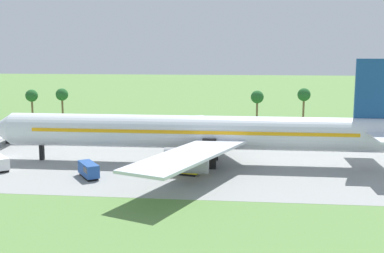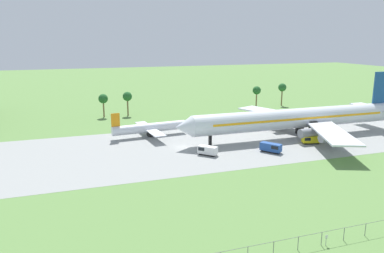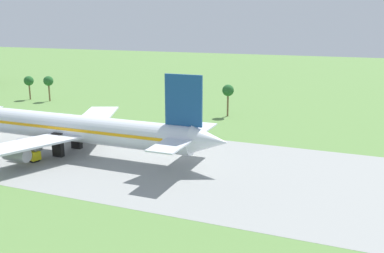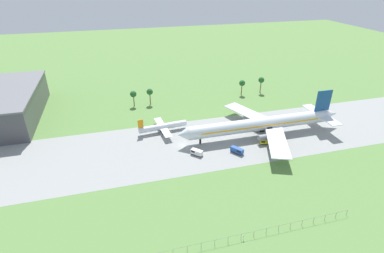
# 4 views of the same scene
# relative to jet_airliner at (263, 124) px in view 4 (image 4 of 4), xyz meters

# --- Properties ---
(ground_plane) EXTENTS (600.00, 600.00, 0.00)m
(ground_plane) POSITION_rel_jet_airliner_xyz_m (-38.16, 0.80, -5.83)
(ground_plane) COLOR #5B8442
(taxiway_strip) EXTENTS (320.00, 44.00, 0.02)m
(taxiway_strip) POSITION_rel_jet_airliner_xyz_m (-38.16, 0.80, -5.82)
(taxiway_strip) COLOR gray
(taxiway_strip) RESTS_ON ground_plane
(jet_airliner) EXTENTS (80.17, 56.80, 19.10)m
(jet_airliner) POSITION_rel_jet_airliner_xyz_m (0.00, 0.00, 0.00)
(jet_airliner) COLOR silver
(jet_airliner) RESTS_ON ground_plane
(regional_aircraft) EXTENTS (23.32, 21.07, 8.10)m
(regional_aircraft) POSITION_rel_jet_airliner_xyz_m (-44.30, 15.43, -3.17)
(regional_aircraft) COLOR silver
(regional_aircraft) RESTS_ON ground_plane
(baggage_tug) EXTENTS (4.88, 4.99, 2.39)m
(baggage_tug) POSITION_rel_jet_airliner_xyz_m (-34.29, -8.22, -4.54)
(baggage_tug) COLOR black
(baggage_tug) RESTS_ON ground_plane
(fuel_truck) EXTENTS (5.39, 3.14, 2.24)m
(fuel_truck) POSITION_rel_jet_airliner_xyz_m (-2.31, -7.76, -4.62)
(fuel_truck) COLOR black
(fuel_truck) RESTS_ON ground_plane
(catering_van) EXTENTS (4.83, 5.73, 2.46)m
(catering_van) POSITION_rel_jet_airliner_xyz_m (-17.28, -11.53, -4.50)
(catering_van) COLOR black
(catering_van) RESTS_ON ground_plane
(perimeter_fence) EXTENTS (80.10, 0.10, 2.10)m
(perimeter_fence) POSITION_rel_jet_airliner_xyz_m (-38.16, -54.20, -4.38)
(perimeter_fence) COLOR slate
(perimeter_fence) RESTS_ON ground_plane
(no_stopping_sign) EXTENTS (0.44, 0.08, 1.68)m
(no_stopping_sign) POSITION_rel_jet_airliner_xyz_m (-33.57, -54.51, -4.78)
(no_stopping_sign) COLOR gray
(no_stopping_sign) RESTS_ON ground_plane
(terminal_building) EXTENTS (36.72, 61.20, 15.41)m
(terminal_building) POSITION_rel_jet_airliner_xyz_m (-121.30, 50.95, 1.89)
(terminal_building) COLOR #47474C
(terminal_building) RESTS_ON ground_plane
(palm_tree_row) EXTENTS (82.14, 3.60, 10.02)m
(palm_tree_row) POSITION_rel_jet_airliner_xyz_m (-15.97, 49.79, 1.57)
(palm_tree_row) COLOR brown
(palm_tree_row) RESTS_ON ground_plane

